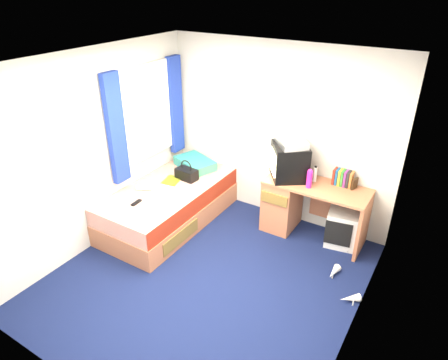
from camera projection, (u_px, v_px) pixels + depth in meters
The scene contains 20 objects.
ground at pixel (207, 277), 4.58m from camera, with size 3.40×3.40×0.00m, color #0C1438.
room_shell at pixel (204, 163), 3.91m from camera, with size 3.40×3.40×3.40m.
bed at pixel (169, 205), 5.50m from camera, with size 1.01×2.00×0.54m.
pillow at pixel (195, 163), 5.89m from camera, with size 0.60×0.38×0.13m, color #1A5CAC.
desk at pixel (295, 203), 5.27m from camera, with size 1.30×0.55×0.75m.
storage_cube at pixel (343, 227), 5.06m from camera, with size 0.38×0.38×0.47m, color silver.
crt_tv at pixel (289, 161), 5.07m from camera, with size 0.61×0.61×0.45m.
vcr at pixel (291, 142), 4.94m from camera, with size 0.44×0.31×0.08m, color silver.
book_row at pixel (343, 178), 4.94m from camera, with size 0.24×0.13×0.20m.
picture_frame at pixel (355, 184), 4.86m from camera, with size 0.02×0.12×0.14m, color #301F10.
pink_water_bottle at pixel (309, 179), 4.88m from camera, with size 0.07×0.07×0.22m, color #F2229B.
aerosol_can at pixel (315, 174), 5.03m from camera, with size 0.05×0.05×0.19m, color silver.
handbag at pixel (187, 174), 5.55m from camera, with size 0.32×0.20×0.29m.
towel at pixel (166, 194), 5.10m from camera, with size 0.31×0.26×0.10m, color white.
magazine at pixel (172, 181), 5.53m from camera, with size 0.21×0.28×0.01m, color #CEE819.
water_bottle at pixel (145, 188), 5.29m from camera, with size 0.07×0.07×0.20m, color white.
colour_swatch_fan at pixel (144, 208), 4.88m from camera, with size 0.22×0.06×0.01m, color orange.
remote_control at pixel (136, 203), 4.99m from camera, with size 0.05×0.16×0.02m, color black.
window_assembly at pixel (147, 115), 5.33m from camera, with size 0.11×1.42×1.40m.
white_heels at pixel (341, 285), 4.41m from camera, with size 0.45×0.54×0.09m.
Camera 1 is at (2.04, -2.91, 3.10)m, focal length 32.00 mm.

